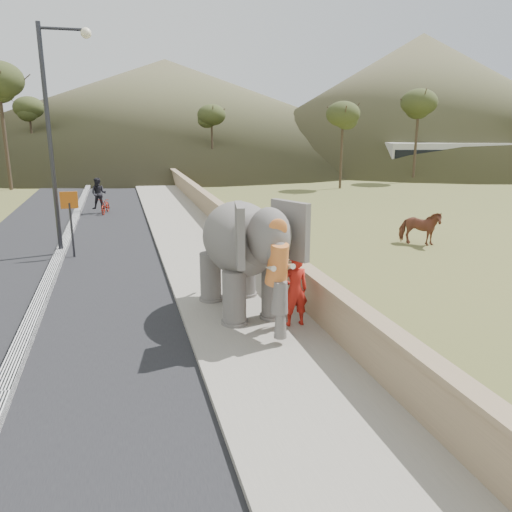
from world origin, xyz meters
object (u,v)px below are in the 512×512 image
Objects in this scene: lamppost at (57,119)px; motorcyclist at (102,199)px; elephant_and_man at (241,254)px; cow at (420,228)px.

lamppost is 4.11× the size of motorcyclist.
lamppost is 9.58m from elephant_and_man.
motorcyclist is (1.00, 8.77, -4.08)m from lamppost.
cow is at bearing -41.50° from motorcyclist.
motorcyclist is at bearing 83.48° from lamppost.
lamppost reaches higher than cow.
motorcyclist is (-3.71, 16.43, -0.78)m from elephant_and_man.
elephant_and_man is at bearing -58.43° from lamppost.
elephant_and_man is at bearing 162.81° from cow.
motorcyclist reaches higher than cow.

